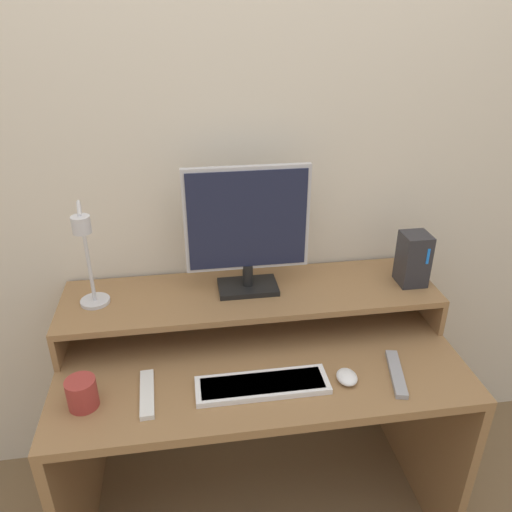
% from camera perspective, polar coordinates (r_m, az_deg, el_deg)
% --- Properties ---
extents(wall_back, '(6.00, 0.05, 2.50)m').
position_cam_1_polar(wall_back, '(1.75, -1.54, 10.78)').
color(wall_back, beige).
rests_on(wall_back, ground_plane).
extents(desk, '(1.29, 0.66, 0.71)m').
position_cam_1_polar(desk, '(1.80, 0.30, -15.94)').
color(desk, olive).
rests_on(desk, ground_plane).
extents(monitor_shelf, '(1.29, 0.33, 0.14)m').
position_cam_1_polar(monitor_shelf, '(1.73, -0.52, -4.61)').
color(monitor_shelf, olive).
rests_on(monitor_shelf, desk).
extents(monitor, '(0.41, 0.13, 0.44)m').
position_cam_1_polar(monitor, '(1.63, -1.00, 3.27)').
color(monitor, black).
rests_on(monitor, monitor_shelf).
extents(desk_lamp, '(0.10, 0.19, 0.36)m').
position_cam_1_polar(desk_lamp, '(1.60, -18.72, -0.10)').
color(desk_lamp, silver).
rests_on(desk_lamp, monitor_shelf).
extents(router_dock, '(0.09, 0.10, 0.19)m').
position_cam_1_polar(router_dock, '(1.82, 17.53, -0.32)').
color(router_dock, '#28282D').
rests_on(router_dock, monitor_shelf).
extents(keyboard, '(0.40, 0.12, 0.02)m').
position_cam_1_polar(keyboard, '(1.53, 0.74, -14.52)').
color(keyboard, white).
rests_on(keyboard, desk).
extents(mouse, '(0.06, 0.08, 0.03)m').
position_cam_1_polar(mouse, '(1.58, 10.35, -13.45)').
color(mouse, white).
rests_on(mouse, desk).
extents(remote_control, '(0.05, 0.20, 0.02)m').
position_cam_1_polar(remote_control, '(1.54, -12.34, -15.13)').
color(remote_control, white).
rests_on(remote_control, desk).
extents(remote_secondary, '(0.08, 0.21, 0.02)m').
position_cam_1_polar(remote_secondary, '(1.63, 15.74, -12.79)').
color(remote_secondary, '#99999E').
rests_on(remote_secondary, desk).
extents(mug, '(0.09, 0.09, 0.09)m').
position_cam_1_polar(mug, '(1.53, -19.27, -14.59)').
color(mug, '#9E332D').
rests_on(mug, desk).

